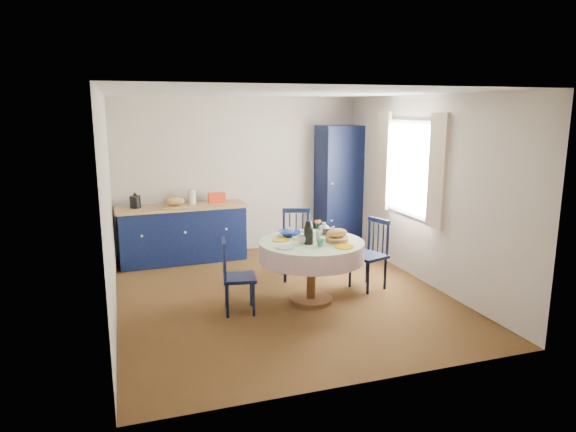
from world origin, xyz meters
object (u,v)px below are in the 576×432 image
object	(u,v)px
mug_a	(302,239)
pantry_cabinet	(339,187)
mug_d	(290,232)
cobalt_bowl	(290,234)
chair_left	(236,276)
chair_right	(370,254)
chair_far	(297,244)
mug_b	(320,243)
mug_c	(326,232)
kitchen_counter	(182,232)
dining_table	(312,251)

from	to	relation	value
mug_a	pantry_cabinet	bearing A→B (deg)	57.38
mug_d	cobalt_bowl	distance (m)	0.03
pantry_cabinet	mug_a	world-z (taller)	pantry_cabinet
pantry_cabinet	mug_d	size ratio (longest dim) A/B	19.16
chair_left	chair_right	bearing A→B (deg)	-72.58
chair_far	mug_b	size ratio (longest dim) A/B	9.82
chair_far	mug_b	bearing A→B (deg)	-81.12
chair_far	mug_d	distance (m)	0.74
mug_a	mug_d	bearing A→B (deg)	91.62
mug_b	mug_d	distance (m)	0.61
pantry_cabinet	mug_c	distance (m)	2.39
mug_b	kitchen_counter	bearing A→B (deg)	117.35
kitchen_counter	mug_a	size ratio (longest dim) A/B	15.61
chair_right	mug_d	size ratio (longest dim) A/B	8.60
mug_c	mug_d	xyz separation A→B (m)	(-0.44, 0.11, 0.00)
mug_c	cobalt_bowl	world-z (taller)	mug_c
chair_far	mug_d	bearing A→B (deg)	-101.10
mug_d	mug_c	bearing A→B (deg)	-14.59
chair_left	dining_table	bearing A→B (deg)	-78.73
dining_table	mug_a	bearing A→B (deg)	-156.76
kitchen_counter	cobalt_bowl	xyz separation A→B (m)	(1.10, -1.91, 0.35)
chair_far	pantry_cabinet	bearing A→B (deg)	63.27
chair_right	mug_c	size ratio (longest dim) A/B	7.72
chair_far	cobalt_bowl	bearing A→B (deg)	-101.65
mug_c	dining_table	bearing A→B (deg)	-141.04
dining_table	mug_b	world-z (taller)	dining_table
kitchen_counter	mug_d	world-z (taller)	kitchen_counter
mug_a	mug_d	world-z (taller)	same
chair_far	chair_right	distance (m)	1.04
chair_left	mug_d	size ratio (longest dim) A/B	8.13
chair_right	chair_left	bearing A→B (deg)	-99.75
dining_table	mug_a	distance (m)	0.24
mug_d	mug_a	bearing A→B (deg)	-88.38
mug_a	kitchen_counter	bearing A→B (deg)	116.29
cobalt_bowl	kitchen_counter	bearing A→B (deg)	120.04
dining_table	mug_d	size ratio (longest dim) A/B	11.83
dining_table	chair_far	xyz separation A→B (m)	(0.13, 0.93, -0.16)
cobalt_bowl	pantry_cabinet	bearing A→B (deg)	52.22
chair_right	mug_c	xyz separation A→B (m)	(-0.63, -0.01, 0.35)
pantry_cabinet	mug_a	size ratio (longest dim) A/B	16.21
dining_table	mug_b	xyz separation A→B (m)	(0.00, -0.26, 0.17)
pantry_cabinet	mug_d	bearing A→B (deg)	-132.66
dining_table	chair_far	bearing A→B (deg)	82.04
chair_right	kitchen_counter	bearing A→B (deg)	-150.24
pantry_cabinet	mug_d	xyz separation A→B (m)	(-1.54, -1.99, -0.21)
mug_c	chair_far	bearing A→B (deg)	101.29
kitchen_counter	pantry_cabinet	size ratio (longest dim) A/B	0.96
chair_right	mug_a	size ratio (longest dim) A/B	7.27
dining_table	pantry_cabinet	bearing A→B (deg)	59.36
mug_b	cobalt_bowl	bearing A→B (deg)	107.46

